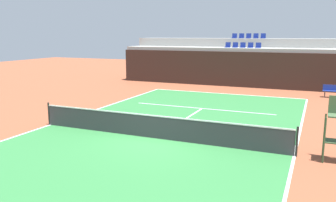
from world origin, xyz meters
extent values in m
plane|color=brown|center=(0.00, 0.00, 0.00)|extent=(80.00, 80.00, 0.00)
cube|color=#2D7238|center=(0.00, 0.00, 0.01)|extent=(11.00, 24.00, 0.01)
cube|color=white|center=(0.00, 11.95, 0.01)|extent=(11.00, 0.10, 0.00)
cube|color=white|center=(-5.45, 0.00, 0.01)|extent=(0.10, 24.00, 0.00)
cube|color=white|center=(5.45, 0.00, 0.01)|extent=(0.10, 24.00, 0.00)
cube|color=white|center=(0.00, 6.40, 0.01)|extent=(8.26, 0.10, 0.00)
cube|color=white|center=(0.00, 3.20, 0.01)|extent=(0.10, 6.40, 0.00)
cube|color=black|center=(0.00, 15.78, 1.42)|extent=(20.79, 0.30, 2.84)
cube|color=#9E9E99|center=(0.00, 17.13, 1.56)|extent=(20.79, 2.40, 3.13)
cube|color=#9E9E99|center=(0.00, 19.53, 1.94)|extent=(20.79, 2.40, 3.88)
cube|color=navy|center=(-1.28, 17.13, 3.15)|extent=(0.44, 0.44, 0.04)
cube|color=navy|center=(-1.28, 17.33, 3.37)|extent=(0.44, 0.04, 0.40)
cube|color=navy|center=(-0.64, 17.13, 3.15)|extent=(0.44, 0.44, 0.04)
cube|color=navy|center=(-0.64, 17.33, 3.37)|extent=(0.44, 0.04, 0.40)
cube|color=navy|center=(0.00, 17.13, 3.15)|extent=(0.44, 0.44, 0.04)
cube|color=navy|center=(0.00, 17.33, 3.37)|extent=(0.44, 0.04, 0.40)
cube|color=navy|center=(0.64, 17.13, 3.15)|extent=(0.44, 0.44, 0.04)
cube|color=navy|center=(0.64, 17.33, 3.37)|extent=(0.44, 0.04, 0.40)
cube|color=navy|center=(1.28, 17.13, 3.15)|extent=(0.44, 0.44, 0.04)
cube|color=navy|center=(1.28, 17.33, 3.37)|extent=(0.44, 0.04, 0.40)
cube|color=navy|center=(-1.28, 19.53, 3.90)|extent=(0.44, 0.44, 0.04)
cube|color=navy|center=(-1.28, 19.73, 4.12)|extent=(0.44, 0.04, 0.40)
cube|color=navy|center=(-0.64, 19.53, 3.90)|extent=(0.44, 0.44, 0.04)
cube|color=navy|center=(-0.64, 19.73, 4.12)|extent=(0.44, 0.04, 0.40)
cube|color=navy|center=(0.00, 19.53, 3.90)|extent=(0.44, 0.44, 0.04)
cube|color=navy|center=(0.00, 19.73, 4.12)|extent=(0.44, 0.04, 0.40)
cube|color=navy|center=(0.64, 19.53, 3.90)|extent=(0.44, 0.44, 0.04)
cube|color=navy|center=(0.64, 19.73, 4.12)|extent=(0.44, 0.04, 0.40)
cube|color=navy|center=(1.28, 19.53, 3.90)|extent=(0.44, 0.44, 0.04)
cube|color=navy|center=(1.28, 19.73, 4.12)|extent=(0.44, 0.04, 0.40)
cylinder|color=black|center=(-5.50, 0.00, 0.55)|extent=(0.08, 0.08, 1.07)
cylinder|color=black|center=(5.50, 0.00, 0.55)|extent=(0.08, 0.08, 1.07)
cube|color=#333338|center=(0.00, 0.00, 0.47)|extent=(10.90, 0.02, 0.92)
cube|color=white|center=(0.00, 0.00, 0.96)|extent=(10.90, 0.04, 0.05)
cylinder|color=#334C2D|center=(6.35, -0.30, 0.78)|extent=(0.06, 0.06, 1.55)
cylinder|color=#334C2D|center=(6.35, 0.30, 0.78)|extent=(0.06, 0.06, 1.55)
cube|color=#334C2D|center=(6.70, 0.00, 0.70)|extent=(0.70, 0.60, 0.04)
cube|color=navy|center=(7.11, 13.32, 0.45)|extent=(1.50, 0.40, 0.05)
cube|color=navy|center=(7.11, 13.50, 0.67)|extent=(1.50, 0.04, 0.36)
cube|color=#2D2D33|center=(6.51, 13.18, 0.21)|extent=(0.06, 0.06, 0.42)
cube|color=#2D2D33|center=(6.51, 13.46, 0.21)|extent=(0.06, 0.06, 0.42)
camera|label=1|loc=(6.01, -12.49, 4.21)|focal=37.39mm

